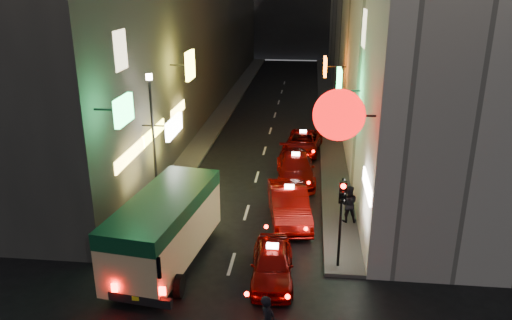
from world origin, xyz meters
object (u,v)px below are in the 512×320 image
(taxi_near, at_px, (272,261))
(minibus, at_px, (165,222))
(traffic_light, at_px, (342,205))
(lamp_post, at_px, (153,133))
(pedestrian_crossing, at_px, (267,319))

(taxi_near, bearing_deg, minibus, 170.82)
(minibus, relative_size, traffic_light, 1.89)
(minibus, height_order, lamp_post, lamp_post)
(lamp_post, bearing_deg, minibus, -69.24)
(traffic_light, distance_m, lamp_post, 9.42)
(pedestrian_crossing, height_order, traffic_light, traffic_light)
(pedestrian_crossing, distance_m, lamp_post, 11.01)
(taxi_near, height_order, lamp_post, lamp_post)
(minibus, bearing_deg, traffic_light, 1.38)
(minibus, distance_m, taxi_near, 4.21)
(minibus, xyz_separation_m, lamp_post, (-1.78, 4.68, 1.99))
(taxi_near, height_order, pedestrian_crossing, pedestrian_crossing)
(taxi_near, distance_m, pedestrian_crossing, 3.51)
(traffic_light, xyz_separation_m, lamp_post, (-8.20, 4.53, 1.04))
(traffic_light, bearing_deg, taxi_near, -161.30)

